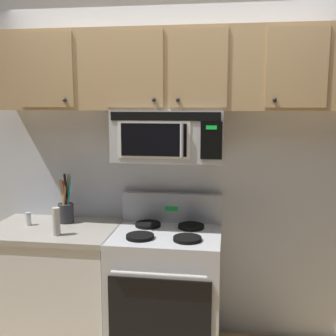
# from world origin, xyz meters

# --- Properties ---
(back_wall) EXTENTS (5.20, 0.10, 2.70)m
(back_wall) POSITION_xyz_m (0.00, 0.79, 1.35)
(back_wall) COLOR silver
(back_wall) RESTS_ON ground_plane
(stove_range) EXTENTS (0.76, 0.69, 1.12)m
(stove_range) POSITION_xyz_m (0.00, 0.42, 0.47)
(stove_range) COLOR #B7BABF
(stove_range) RESTS_ON ground_plane
(over_range_microwave) EXTENTS (0.76, 0.43, 0.35)m
(over_range_microwave) POSITION_xyz_m (-0.00, 0.54, 1.58)
(over_range_microwave) COLOR #B7BABF
(upper_cabinets) EXTENTS (2.50, 0.36, 0.55)m
(upper_cabinets) POSITION_xyz_m (-0.00, 0.57, 2.02)
(upper_cabinets) COLOR tan
(counter_segment) EXTENTS (0.93, 0.65, 0.90)m
(counter_segment) POSITION_xyz_m (-0.84, 0.43, 0.45)
(counter_segment) COLOR silver
(counter_segment) RESTS_ON ground_plane
(utensil_crock_charcoal) EXTENTS (0.12, 0.12, 0.38)m
(utensil_crock_charcoal) POSITION_xyz_m (-0.79, 0.57, 1.00)
(utensil_crock_charcoal) COLOR #2D2D33
(utensil_crock_charcoal) RESTS_ON counter_segment
(salt_shaker) EXTENTS (0.04, 0.04, 0.10)m
(salt_shaker) POSITION_xyz_m (-1.04, 0.45, 0.95)
(salt_shaker) COLOR white
(salt_shaker) RESTS_ON counter_segment
(pepper_mill) EXTENTS (0.05, 0.05, 0.20)m
(pepper_mill) POSITION_xyz_m (-0.74, 0.26, 1.00)
(pepper_mill) COLOR #B7B2A8
(pepper_mill) RESTS_ON counter_segment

